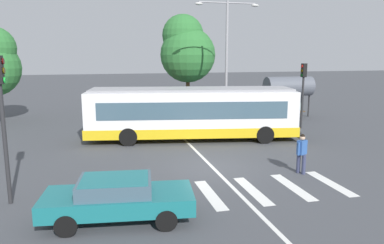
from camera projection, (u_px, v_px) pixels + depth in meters
ground_plane at (211, 168)px, 16.58m from camera, size 160.00×160.00×0.00m
city_transit_bus at (192, 113)px, 21.65m from camera, size 12.49×4.62×3.06m
pedestrian_crossing_street at (302, 151)px, 15.61m from camera, size 0.53×0.41×1.72m
foreground_sedan at (118, 197)px, 11.20m from camera, size 4.69×2.35×1.35m
parked_car_white at (134, 108)px, 29.59m from camera, size 2.03×4.58×1.35m
parked_car_red at (165, 105)px, 30.94m from camera, size 1.88×4.50×1.35m
parked_car_teal at (198, 105)px, 31.11m from camera, size 2.06×4.59×1.35m
traffic_light_near_corner at (2, 107)px, 12.04m from camera, size 0.33×0.32×4.97m
traffic_light_far_corner at (303, 85)px, 24.80m from camera, size 0.33×0.32×4.38m
bus_stop_shelter at (289, 87)px, 29.16m from camera, size 3.83×1.54×3.25m
twin_arm_street_lamp at (227, 47)px, 27.95m from camera, size 5.00×0.32×8.87m
background_tree_right at (186, 49)px, 34.30m from camera, size 5.10×5.10×8.61m
crosswalk_painted_stripes at (253, 190)px, 13.81m from camera, size 7.04×2.94×0.01m
lane_center_line at (201, 156)px, 18.50m from camera, size 0.16×24.00×0.01m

